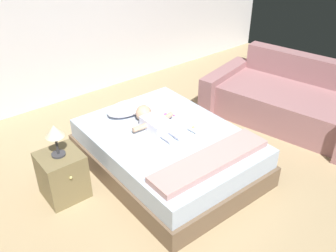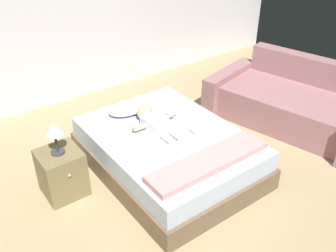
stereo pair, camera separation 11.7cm
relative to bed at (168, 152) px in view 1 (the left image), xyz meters
The scene contains 11 objects.
ground_plane 0.78m from the bed, 102.04° to the right, with size 8.00×8.00×0.00m, color tan.
wall_behind_bed 2.55m from the bed, 93.97° to the left, with size 8.00×0.12×2.78m, color silver.
bed is the anchor object (origin of this frame).
pillow 0.71m from the bed, 98.24° to the left, with size 0.49×0.30×0.13m.
baby 0.37m from the bed, 97.74° to the left, with size 0.53×0.66×0.18m.
toothbrush 0.46m from the bed, 50.87° to the left, with size 0.08×0.12×0.02m.
couch 1.93m from the bed, ahead, with size 1.54×2.20×0.78m.
nightstand 1.12m from the bed, 164.09° to the left, with size 0.40×0.43×0.49m.
lamp 1.23m from the bed, 164.08° to the left, with size 0.18×0.18×0.33m.
blanket 0.69m from the bed, 90.00° to the right, with size 1.27×0.30×0.06m.
baby_bottle 0.37m from the bed, 28.62° to the right, with size 0.06×0.11×0.08m.
Camera 1 is at (-1.88, -1.83, 2.58)m, focal length 39.87 mm.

